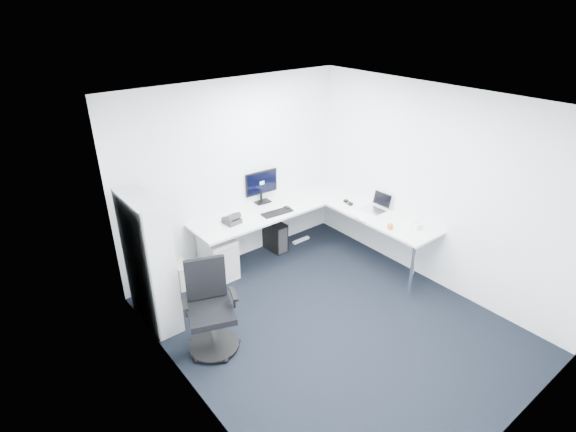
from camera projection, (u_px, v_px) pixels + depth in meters
ground at (331, 325)px, 5.55m from camera, size 4.20×4.20×0.00m
ceiling at (343, 105)px, 4.35m from camera, size 4.20×4.20×0.00m
wall_back at (234, 175)px, 6.42m from camera, size 3.60×0.02×2.70m
wall_front at (526, 327)px, 3.47m from camera, size 3.60×0.02×2.70m
wall_left at (189, 288)px, 3.94m from camera, size 0.02×4.20×2.70m
wall_right at (434, 189)px, 5.95m from camera, size 0.02×4.20×2.70m
l_desk at (294, 239)px, 6.65m from camera, size 2.79×1.56×0.82m
drawer_pedestal at (218, 257)px, 6.39m from camera, size 0.40×0.50×0.61m
bookshelf at (149, 262)px, 5.28m from camera, size 0.33×0.84×1.67m
task_chair at (211, 311)px, 4.94m from camera, size 0.77×0.77×1.07m
black_pc_tower at (274, 235)px, 7.12m from camera, size 0.23×0.49×0.47m
beige_pc_tower at (181, 274)px, 6.24m from camera, size 0.20×0.39×0.36m
power_strip at (301, 240)px, 7.42m from camera, size 0.32×0.06×0.04m
monitor at (262, 187)px, 6.74m from camera, size 0.55×0.20×0.51m
black_keyboard at (277, 213)px, 6.51m from camera, size 0.48×0.20×0.02m
mouse at (287, 208)px, 6.64m from camera, size 0.07×0.10×0.03m
desk_phone at (232, 218)px, 6.20m from camera, size 0.23×0.23×0.15m
laptop at (374, 203)px, 6.53m from camera, size 0.36×0.35×0.24m
white_keyboard at (357, 215)px, 6.46m from camera, size 0.21×0.48×0.02m
headphones at (348, 202)px, 6.81m from camera, size 0.15×0.21×0.05m
orange_fruit at (390, 226)px, 6.05m from camera, size 0.09×0.09×0.09m
tissue_box at (414, 224)px, 6.11m from camera, size 0.14×0.23×0.08m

